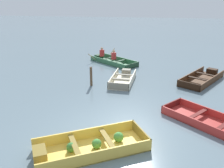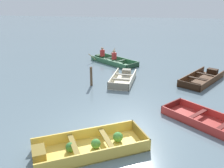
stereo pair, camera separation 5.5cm
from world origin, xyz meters
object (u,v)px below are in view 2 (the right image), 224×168
at_px(skiff_dark_varnish_near_moored, 203,78).
at_px(rowboat_green_with_crew, 112,60).
at_px(skiff_cream_mid_moored, 123,79).
at_px(skiff_red_far_moored, 214,124).
at_px(mooring_post, 91,76).
at_px(dinghy_yellow_foreground, 87,147).

xyz_separation_m(skiff_dark_varnish_near_moored, rowboat_green_with_crew, (-5.32, 2.87, 0.04)).
distance_m(skiff_cream_mid_moored, skiff_red_far_moored, 5.58).
bearing_deg(skiff_cream_mid_moored, skiff_dark_varnish_near_moored, 10.01).
relative_size(skiff_dark_varnish_near_moored, skiff_red_far_moored, 0.99).
relative_size(skiff_cream_mid_moored, mooring_post, 2.68).
bearing_deg(skiff_dark_varnish_near_moored, rowboat_green_with_crew, 151.69).
distance_m(skiff_red_far_moored, mooring_post, 6.16).
bearing_deg(rowboat_green_with_crew, skiff_red_far_moored, -58.60).
xyz_separation_m(rowboat_green_with_crew, mooring_post, (-0.37, -4.48, 0.32)).
bearing_deg(skiff_red_far_moored, mooring_post, 146.88).
distance_m(skiff_cream_mid_moored, mooring_post, 1.79).
bearing_deg(dinghy_yellow_foreground, skiff_dark_varnish_near_moored, 56.89).
bearing_deg(skiff_cream_mid_moored, dinghy_yellow_foreground, -93.66).
height_order(dinghy_yellow_foreground, skiff_red_far_moored, dinghy_yellow_foreground).
height_order(skiff_dark_varnish_near_moored, rowboat_green_with_crew, rowboat_green_with_crew).
height_order(skiff_red_far_moored, mooring_post, mooring_post).
distance_m(dinghy_yellow_foreground, mooring_post, 5.52).
height_order(dinghy_yellow_foreground, mooring_post, mooring_post).
xyz_separation_m(skiff_dark_varnish_near_moored, skiff_red_far_moored, (-0.54, -4.97, -0.02)).
bearing_deg(dinghy_yellow_foreground, skiff_cream_mid_moored, 86.34).
bearing_deg(skiff_dark_varnish_near_moored, dinghy_yellow_foreground, -123.11).
distance_m(skiff_red_far_moored, rowboat_green_with_crew, 9.18).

